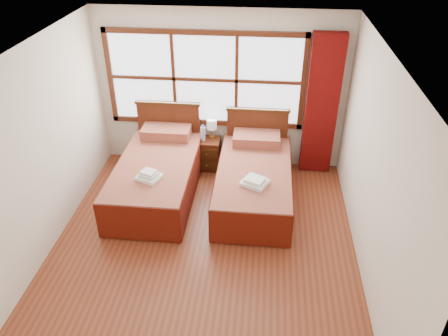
# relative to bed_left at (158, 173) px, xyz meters

# --- Properties ---
(floor) EXTENTS (4.50, 4.50, 0.00)m
(floor) POSITION_rel_bed_left_xyz_m (0.87, -1.20, -0.34)
(floor) COLOR brown
(floor) RESTS_ON ground
(ceiling) EXTENTS (4.50, 4.50, 0.00)m
(ceiling) POSITION_rel_bed_left_xyz_m (0.87, -1.20, 2.26)
(ceiling) COLOR white
(ceiling) RESTS_ON wall_back
(wall_back) EXTENTS (4.00, 0.00, 4.00)m
(wall_back) POSITION_rel_bed_left_xyz_m (0.87, 1.05, 0.96)
(wall_back) COLOR silver
(wall_back) RESTS_ON floor
(wall_left) EXTENTS (0.00, 4.50, 4.50)m
(wall_left) POSITION_rel_bed_left_xyz_m (-1.13, -1.20, 0.96)
(wall_left) COLOR silver
(wall_left) RESTS_ON floor
(wall_right) EXTENTS (0.00, 4.50, 4.50)m
(wall_right) POSITION_rel_bed_left_xyz_m (2.87, -1.20, 0.96)
(wall_right) COLOR silver
(wall_right) RESTS_ON floor
(window) EXTENTS (3.16, 0.06, 1.56)m
(window) POSITION_rel_bed_left_xyz_m (0.62, 1.02, 1.16)
(window) COLOR white
(window) RESTS_ON wall_back
(curtain) EXTENTS (0.50, 0.16, 2.30)m
(curtain) POSITION_rel_bed_left_xyz_m (2.47, 0.91, 0.83)
(curtain) COLOR #660B0A
(curtain) RESTS_ON wall_back
(bed_left) EXTENTS (1.15, 2.22, 1.12)m
(bed_left) POSITION_rel_bed_left_xyz_m (0.00, 0.00, 0.00)
(bed_left) COLOR #3E230C
(bed_left) RESTS_ON floor
(bed_right) EXTENTS (1.10, 2.12, 1.07)m
(bed_right) POSITION_rel_bed_left_xyz_m (1.48, 0.00, -0.01)
(bed_right) COLOR #3E230C
(bed_right) RESTS_ON floor
(nightstand) EXTENTS (0.40, 0.40, 0.53)m
(nightstand) POSITION_rel_bed_left_xyz_m (0.67, 0.80, -0.07)
(nightstand) COLOR #4B2110
(nightstand) RESTS_ON floor
(towels_left) EXTENTS (0.39, 0.36, 0.13)m
(towels_left) POSITION_rel_bed_left_xyz_m (0.02, -0.54, 0.31)
(towels_left) COLOR white
(towels_left) RESTS_ON bed_left
(towels_right) EXTENTS (0.43, 0.41, 0.10)m
(towels_right) POSITION_rel_bed_left_xyz_m (1.50, -0.49, 0.27)
(towels_right) COLOR white
(towels_right) RESTS_ON bed_right
(lamp) EXTENTS (0.16, 0.16, 0.32)m
(lamp) POSITION_rel_bed_left_xyz_m (0.73, 0.92, 0.42)
(lamp) COLOR gold
(lamp) RESTS_ON nightstand
(bottle_near) EXTENTS (0.06, 0.06, 0.24)m
(bottle_near) POSITION_rel_bed_left_xyz_m (0.58, 0.77, 0.30)
(bottle_near) COLOR silver
(bottle_near) RESTS_ON nightstand
(bottle_far) EXTENTS (0.07, 0.07, 0.28)m
(bottle_far) POSITION_rel_bed_left_xyz_m (0.60, 0.78, 0.32)
(bottle_far) COLOR silver
(bottle_far) RESTS_ON nightstand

